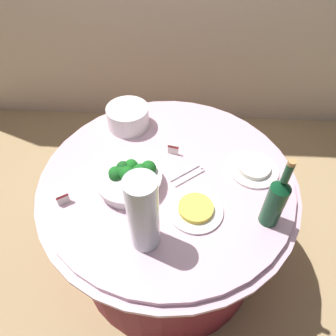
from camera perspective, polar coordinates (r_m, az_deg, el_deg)
The scene contains 11 objects.
ground_plane at distance 2.01m, azimuth 0.00°, elevation -15.23°, with size 6.00×6.00×0.00m, color tan.
buffet_table at distance 1.69m, azimuth 0.00°, elevation -9.47°, with size 1.16×1.16×0.74m.
broccoli_bowl at distance 1.33m, azimuth -6.95°, elevation -1.76°, with size 0.28×0.28×0.12m.
plate_stack at distance 1.61m, azimuth -7.22°, elevation 9.13°, with size 0.21×0.21×0.11m.
wine_bottle at distance 1.21m, azimuth 18.89°, elevation -5.54°, with size 0.07×0.07×0.34m.
decorative_fruit_vase at distance 1.08m, azimuth -4.47°, elevation -8.77°, with size 0.11×0.11×0.34m.
serving_tongs at distance 1.39m, azimuth 3.78°, elevation -1.26°, with size 0.15×0.13×0.01m.
food_plate_rice at distance 1.45m, azimuth 15.22°, elevation -0.12°, with size 0.22×0.22×0.03m.
food_plate_fried_egg at distance 1.27m, azimuth 5.01°, elevation -7.46°, with size 0.22×0.22×0.03m.
label_placard_front at distance 1.35m, azimuth -18.47°, elevation -5.22°, with size 0.05×0.03×0.05m.
label_placard_mid at distance 1.47m, azimuth 0.94°, elevation 3.49°, with size 0.05×0.02×0.05m.
Camera 1 is at (0.05, -0.91, 1.80)m, focal length 33.78 mm.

